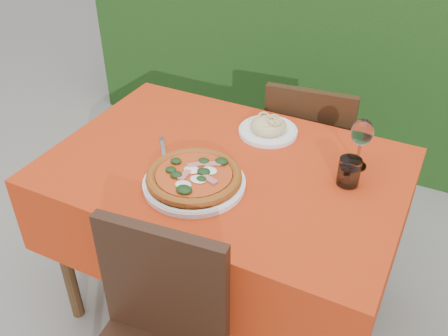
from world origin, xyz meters
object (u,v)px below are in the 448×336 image
at_px(pasta_plate, 268,128).
at_px(wine_glass, 362,134).
at_px(pizza_plate, 194,179).
at_px(fork, 163,151).
at_px(water_glass, 349,173).
at_px(chair_far, 309,153).

bearing_deg(pasta_plate, wine_glass, -10.48).
bearing_deg(pizza_plate, fork, 147.68).
distance_m(pasta_plate, water_glass, 0.41).
relative_size(pizza_plate, water_glass, 4.12).
xyz_separation_m(pizza_plate, water_glass, (0.46, 0.24, 0.01)).
distance_m(chair_far, fork, 0.77).
bearing_deg(fork, pasta_plate, 8.05).
bearing_deg(pasta_plate, water_glass, -26.64).
relative_size(chair_far, pizza_plate, 2.10).
height_order(pasta_plate, fork, pasta_plate).
distance_m(chair_far, pasta_plate, 0.44).
bearing_deg(wine_glass, fork, -161.04).
xyz_separation_m(chair_far, pizza_plate, (-0.17, -0.75, 0.29)).
bearing_deg(fork, water_glass, -27.33).
bearing_deg(wine_glass, water_glass, -90.66).
height_order(chair_far, water_glass, chair_far).
xyz_separation_m(pizza_plate, wine_glass, (0.46, 0.36, 0.10)).
relative_size(chair_far, fork, 4.50).
bearing_deg(wine_glass, pizza_plate, -141.98).
bearing_deg(fork, wine_glass, -17.99).
bearing_deg(water_glass, fork, -170.38).
xyz_separation_m(pasta_plate, wine_glass, (0.37, -0.07, 0.11)).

